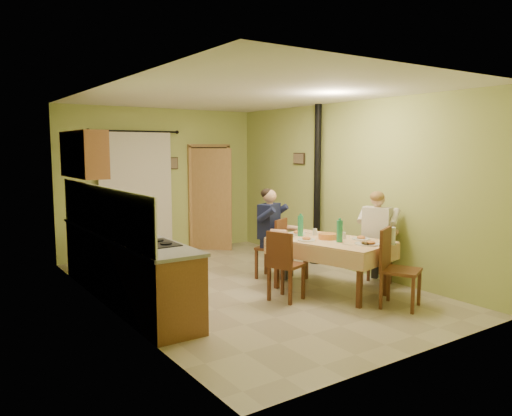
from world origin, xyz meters
TOP-DOWN VIEW (x-y plane):
  - floor at (0.00, 0.00)m, footprint 4.00×6.00m
  - room_shell at (0.00, 0.00)m, footprint 4.04×6.04m
  - kitchen_run at (-1.71, 0.40)m, footprint 0.64×3.64m
  - upper_cabinets at (-1.82, 1.70)m, footprint 0.35×1.40m
  - curtain at (-0.55, 2.90)m, footprint 1.70×0.07m
  - doorway at (0.99, 2.83)m, footprint 0.96×0.62m
  - dining_table at (0.84, -0.89)m, footprint 1.35×1.83m
  - tableware at (0.89, -0.99)m, footprint 0.96×1.50m
  - chair_far at (0.62, 0.20)m, footprint 0.53×0.53m
  - chair_near at (1.11, -1.91)m, footprint 0.61×0.61m
  - chair_right at (1.68, -1.01)m, footprint 0.53×0.53m
  - chair_left at (0.09, -0.84)m, footprint 0.50×0.50m
  - man_far at (0.61, 0.21)m, footprint 0.65×0.62m
  - man_right at (1.67, -1.02)m, footprint 0.61×0.65m
  - stove_flue at (1.90, 0.60)m, footprint 0.24×0.24m
  - picture_back at (0.25, 2.97)m, footprint 0.19×0.03m
  - picture_right at (1.97, 1.20)m, footprint 0.03×0.31m

SIDE VIEW (x-z plane):
  - floor at x=0.00m, z-range -0.01..0.01m
  - chair_left at x=0.09m, z-range -0.19..0.76m
  - chair_far at x=0.62m, z-range -0.19..0.76m
  - chair_right at x=1.68m, z-range -0.19..0.77m
  - chair_near at x=1.11m, z-range -0.22..0.80m
  - dining_table at x=0.84m, z-range 0.00..0.76m
  - kitchen_run at x=-1.71m, z-range -0.30..1.26m
  - tableware at x=0.89m, z-range 0.66..0.99m
  - man_far at x=0.61m, z-range 0.18..1.57m
  - man_right at x=1.67m, z-range 0.18..1.57m
  - stove_flue at x=1.90m, z-range -0.38..2.42m
  - doorway at x=0.99m, z-range -0.02..2.13m
  - curtain at x=-0.55m, z-range 0.15..2.37m
  - picture_back at x=0.25m, z-range 1.64..1.86m
  - room_shell at x=0.00m, z-range 0.41..3.23m
  - picture_right at x=1.97m, z-range 1.75..1.96m
  - upper_cabinets at x=-1.82m, z-range 1.60..2.30m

